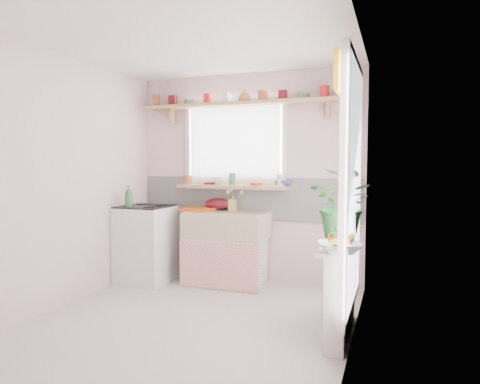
% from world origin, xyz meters
% --- Properties ---
extents(room, '(3.20, 3.20, 3.20)m').
position_xyz_m(room, '(0.66, 0.86, 1.37)').
color(room, beige).
rests_on(room, ground).
extents(sink_unit, '(0.95, 0.65, 1.11)m').
position_xyz_m(sink_unit, '(-0.15, 1.29, 0.43)').
color(sink_unit, white).
rests_on(sink_unit, ground).
extents(cooker, '(0.58, 0.58, 0.93)m').
position_xyz_m(cooker, '(-1.10, 1.05, 0.46)').
color(cooker, white).
rests_on(cooker, ground).
extents(radiator_ledge, '(0.22, 0.95, 0.78)m').
position_xyz_m(radiator_ledge, '(1.30, 0.20, 0.40)').
color(radiator_ledge, white).
rests_on(radiator_ledge, ground).
extents(windowsill, '(1.40, 0.22, 0.04)m').
position_xyz_m(windowsill, '(-0.15, 1.48, 1.14)').
color(windowsill, tan).
rests_on(windowsill, room).
extents(pine_shelf, '(2.52, 0.24, 0.04)m').
position_xyz_m(pine_shelf, '(0.00, 1.47, 2.12)').
color(pine_shelf, tan).
rests_on(pine_shelf, room).
extents(shelf_crockery, '(2.47, 0.11, 0.12)m').
position_xyz_m(shelf_crockery, '(-0.00, 1.47, 2.20)').
color(shelf_crockery, '#A55133').
rests_on(shelf_crockery, pine_shelf).
extents(sill_crockery, '(1.35, 0.11, 0.12)m').
position_xyz_m(sill_crockery, '(-0.15, 1.48, 1.22)').
color(sill_crockery, '#A55133').
rests_on(sill_crockery, windowsill).
extents(dish_tray, '(0.40, 0.33, 0.04)m').
position_xyz_m(dish_tray, '(-0.53, 1.30, 0.87)').
color(dish_tray, '#D95113').
rests_on(dish_tray, sink_unit).
extents(colander, '(0.39, 0.39, 0.15)m').
position_xyz_m(colander, '(-0.35, 1.50, 0.92)').
color(colander, '#520E18').
rests_on(colander, sink_unit).
extents(jade_plant, '(0.69, 0.66, 0.60)m').
position_xyz_m(jade_plant, '(1.30, 0.35, 1.08)').
color(jade_plant, '#2A6B2E').
rests_on(jade_plant, radiator_ledge).
extents(fruit_bowl, '(0.41, 0.41, 0.08)m').
position_xyz_m(fruit_bowl, '(1.33, -0.20, 0.81)').
color(fruit_bowl, silver).
rests_on(fruit_bowl, radiator_ledge).
extents(herb_pot, '(0.12, 0.10, 0.19)m').
position_xyz_m(herb_pot, '(1.30, -0.20, 0.87)').
color(herb_pot, '#346E2C').
rests_on(herb_pot, radiator_ledge).
extents(soap_bottle_sink, '(0.09, 0.09, 0.20)m').
position_xyz_m(soap_bottle_sink, '(-0.15, 1.50, 0.95)').
color(soap_bottle_sink, '#CEBA5B').
rests_on(soap_bottle_sink, sink_unit).
extents(sill_cup, '(0.13, 0.13, 0.09)m').
position_xyz_m(sill_cup, '(-0.30, 1.42, 1.21)').
color(sill_cup, beige).
rests_on(sill_cup, windowsill).
extents(sill_bowl, '(0.23, 0.23, 0.06)m').
position_xyz_m(sill_bowl, '(0.47, 1.54, 1.19)').
color(sill_bowl, '#2E4A97').
rests_on(sill_bowl, windowsill).
extents(shelf_vase, '(0.16, 0.16, 0.14)m').
position_xyz_m(shelf_vase, '(0.03, 1.41, 2.21)').
color(shelf_vase, '#AD6935').
rests_on(shelf_vase, pine_shelf).
extents(cooker_bottle, '(0.10, 0.10, 0.25)m').
position_xyz_m(cooker_bottle, '(-1.21, 0.87, 1.04)').
color(cooker_bottle, '#397245').
rests_on(cooker_bottle, cooker).
extents(fruit, '(0.20, 0.14, 0.10)m').
position_xyz_m(fruit, '(1.34, -0.19, 0.88)').
color(fruit, orange).
rests_on(fruit, fruit_bowl).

